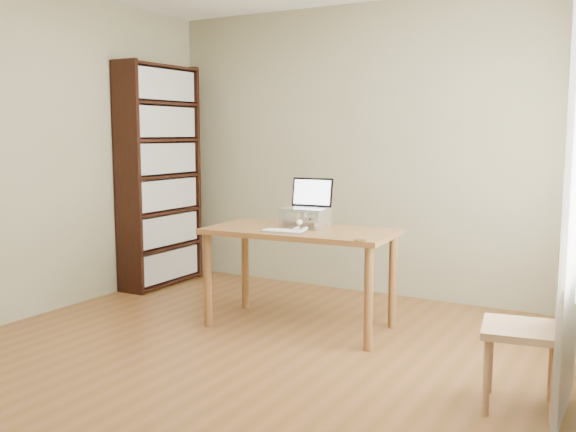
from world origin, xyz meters
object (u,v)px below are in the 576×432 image
object	(u,v)px
desk	(300,242)
keyboard	(284,231)
bookshelf	(160,176)
laptop	(309,202)
chair	(537,321)
cat	(311,219)

from	to	relation	value
desk	keyboard	distance (m)	0.25
bookshelf	desk	world-z (taller)	bookshelf
bookshelf	keyboard	size ratio (longest dim) A/B	6.53
desk	laptop	size ratio (longest dim) A/B	4.15
desk	keyboard	bearing A→B (deg)	-97.67
bookshelf	laptop	bearing A→B (deg)	-13.13
keyboard	chair	world-z (taller)	chair
chair	cat	bearing A→B (deg)	145.99
laptop	bookshelf	bearing A→B (deg)	162.76
bookshelf	laptop	xyz separation A→B (m)	(1.83, -0.43, -0.11)
bookshelf	keyboard	bearing A→B (deg)	-23.38
keyboard	chair	distance (m)	1.87
keyboard	cat	size ratio (longest dim) A/B	0.68
laptop	keyboard	world-z (taller)	laptop
keyboard	cat	world-z (taller)	cat
cat	chair	xyz separation A→B (m)	(1.74, -0.80, -0.32)
cat	keyboard	bearing A→B (deg)	-105.90
laptop	chair	size ratio (longest dim) A/B	0.38
desk	cat	xyz separation A→B (m)	(0.03, 0.11, 0.16)
keyboard	laptop	bearing A→B (deg)	80.68
bookshelf	desk	size ratio (longest dim) A/B	1.47
laptop	chair	distance (m)	2.01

